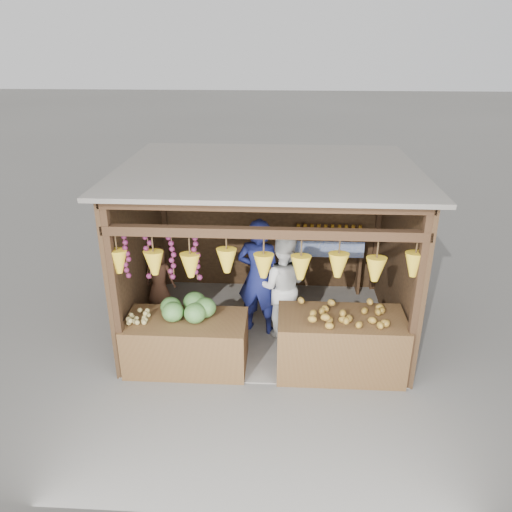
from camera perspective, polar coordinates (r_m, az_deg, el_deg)
The scene contains 12 objects.
ground at distance 8.30m, azimuth 1.22°, elevation -8.01°, with size 80.00×80.00×0.00m, color #514F49.
stall_structure at distance 7.52m, azimuth 1.06°, elevation 2.69°, with size 4.30×3.30×2.66m.
back_shelf at distance 9.07m, azimuth 8.22°, elevation 0.85°, with size 1.25×0.32×1.32m.
counter_left at distance 7.27m, azimuth -7.91°, elevation -9.79°, with size 1.70×0.85×0.75m, color #492E18.
counter_right at distance 7.16m, azimuth 9.57°, elevation -9.92°, with size 1.74×0.85×0.87m, color #492E18.
stool at distance 8.46m, azimuth -10.67°, elevation -6.51°, with size 0.34×0.34×0.32m, color black.
man_standing at distance 7.72m, azimuth 0.34°, elevation -2.44°, with size 0.70×0.46×1.92m, color navy.
woman_standing at distance 7.72m, azimuth 2.99°, elevation -3.44°, with size 0.82×0.64×1.68m, color white.
vendor_seated at distance 8.15m, azimuth -11.03°, elevation -2.38°, with size 0.51×0.33×1.04m, color #513120.
melon_pile at distance 7.06m, azimuth -8.01°, elevation -5.82°, with size 1.00×0.50×0.32m, color #134A18, non-canonical shape.
tanfruit_pile at distance 7.13m, azimuth -13.31°, elevation -6.81°, with size 0.34×0.40×0.13m, color #9D8848, non-canonical shape.
mango_pile at distance 6.85m, azimuth 10.08°, elevation -6.26°, with size 1.40×0.64×0.22m, color #BC4819, non-canonical shape.
Camera 1 is at (0.23, -7.05, 4.36)m, focal length 35.00 mm.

